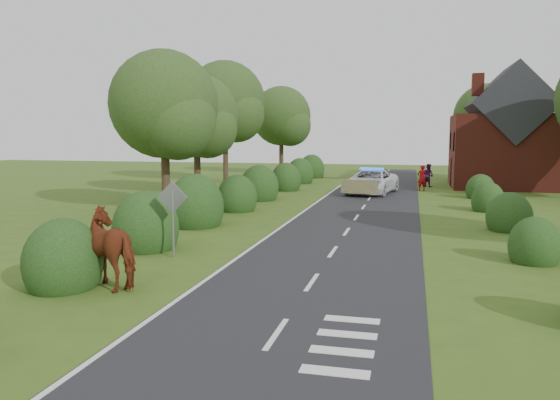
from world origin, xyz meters
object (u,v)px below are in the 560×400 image
(road_sign, at_px, (173,208))
(pedestrian_purple, at_px, (428,175))
(pedestrian_red, at_px, (422,178))
(cow, at_px, (116,253))
(police_van, at_px, (371,182))

(road_sign, height_order, pedestrian_purple, road_sign)
(road_sign, xyz_separation_m, pedestrian_red, (8.26, 24.01, -0.73))
(road_sign, distance_m, cow, 3.57)
(police_van, distance_m, pedestrian_purple, 7.12)
(road_sign, bearing_deg, cow, -90.91)
(cow, distance_m, police_van, 25.18)
(police_van, bearing_deg, road_sign, -92.52)
(police_van, xyz_separation_m, pedestrian_red, (3.38, 2.80, 0.11))
(cow, relative_size, police_van, 0.40)
(police_van, bearing_deg, pedestrian_purple, 67.25)
(road_sign, distance_m, police_van, 21.78)
(pedestrian_purple, bearing_deg, cow, 116.04)
(road_sign, bearing_deg, pedestrian_purple, 72.10)
(pedestrian_red, xyz_separation_m, pedestrian_purple, (0.52, 3.16, -0.03))
(road_sign, relative_size, police_van, 0.40)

